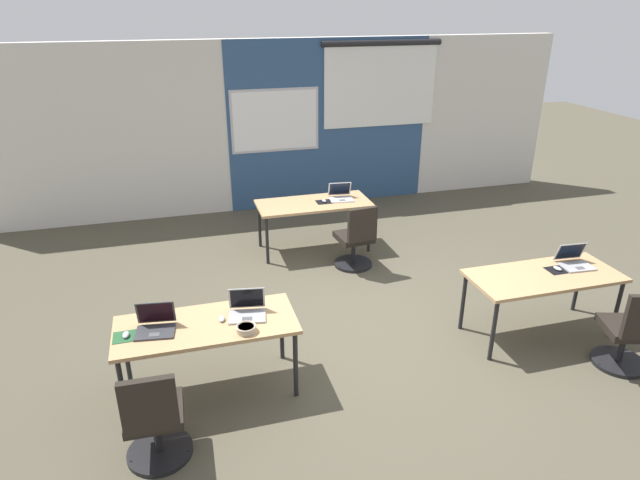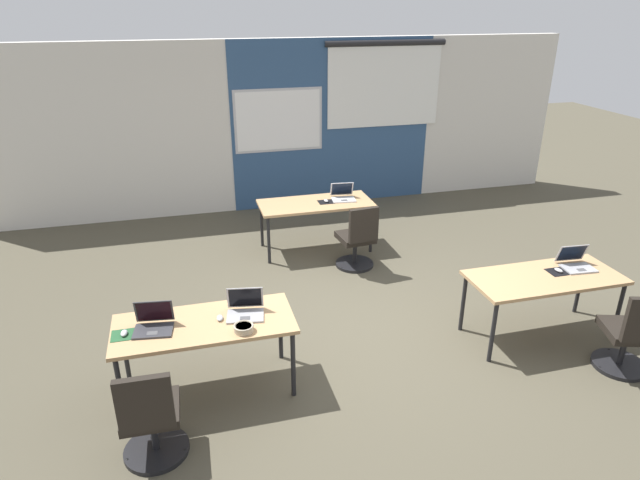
{
  "view_description": "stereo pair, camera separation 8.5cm",
  "coord_description": "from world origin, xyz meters",
  "px_view_note": "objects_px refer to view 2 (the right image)",
  "views": [
    {
      "loc": [
        -1.91,
        -4.88,
        3.36
      ],
      "look_at": [
        -0.41,
        0.42,
        0.94
      ],
      "focal_mm": 30.83,
      "sensor_mm": 36.0,
      "label": 1
    },
    {
      "loc": [
        -1.82,
        -4.91,
        3.36
      ],
      "look_at": [
        -0.41,
        0.42,
        0.94
      ],
      "focal_mm": 30.83,
      "sensor_mm": 36.0,
      "label": 2
    }
  ],
  "objects_px": {
    "desk_near_left": "(205,328)",
    "mouse_far_right": "(326,201)",
    "snack_bowl": "(244,328)",
    "mouse_near_left_inner": "(220,318)",
    "chair_near_right_end": "(630,339)",
    "laptop_near_left_inner": "(245,309)",
    "chair_far_right": "(357,242)",
    "mouse_near_left_end": "(124,333)",
    "desk_near_right": "(544,281)",
    "desk_far_center": "(316,206)",
    "chair_near_left_end": "(151,421)",
    "laptop_far_right": "(343,196)",
    "mouse_near_right_end": "(559,270)",
    "laptop_near_left_end": "(154,324)",
    "laptop_near_right_end": "(576,263)"
  },
  "relations": [
    {
      "from": "mouse_near_left_inner",
      "to": "desk_near_left",
      "type": "bearing_deg",
      "value": -174.4
    },
    {
      "from": "mouse_far_right",
      "to": "laptop_near_left_inner",
      "type": "xyz_separation_m",
      "value": [
        -1.52,
        -2.73,
        0.03
      ]
    },
    {
      "from": "chair_near_left_end",
      "to": "chair_far_right",
      "type": "bearing_deg",
      "value": -131.35
    },
    {
      "from": "mouse_near_left_inner",
      "to": "chair_far_right",
      "type": "bearing_deg",
      "value": 45.74
    },
    {
      "from": "desk_far_center",
      "to": "chair_far_right",
      "type": "bearing_deg",
      "value": -62.47
    },
    {
      "from": "chair_near_right_end",
      "to": "mouse_near_left_inner",
      "type": "height_order",
      "value": "chair_near_right_end"
    },
    {
      "from": "desk_near_left",
      "to": "mouse_far_right",
      "type": "relative_size",
      "value": 15.35
    },
    {
      "from": "desk_far_center",
      "to": "mouse_near_left_end",
      "type": "distance_m",
      "value": 3.73
    },
    {
      "from": "chair_near_left_end",
      "to": "laptop_far_right",
      "type": "bearing_deg",
      "value": -124.86
    },
    {
      "from": "laptop_far_right",
      "to": "laptop_near_left_inner",
      "type": "distance_m",
      "value": 3.32
    },
    {
      "from": "laptop_far_right",
      "to": "chair_near_right_end",
      "type": "relative_size",
      "value": 0.39
    },
    {
      "from": "chair_near_right_end",
      "to": "mouse_near_left_inner",
      "type": "distance_m",
      "value": 3.9
    },
    {
      "from": "laptop_near_left_end",
      "to": "snack_bowl",
      "type": "relative_size",
      "value": 2.05
    },
    {
      "from": "mouse_far_right",
      "to": "mouse_near_left_end",
      "type": "bearing_deg",
      "value": -132.53
    },
    {
      "from": "laptop_far_right",
      "to": "mouse_far_right",
      "type": "relative_size",
      "value": 3.48
    },
    {
      "from": "desk_near_right",
      "to": "chair_near_right_end",
      "type": "distance_m",
      "value": 0.94
    },
    {
      "from": "snack_bowl",
      "to": "laptop_near_left_inner",
      "type": "bearing_deg",
      "value": 79.24
    },
    {
      "from": "chair_near_right_end",
      "to": "laptop_near_left_inner",
      "type": "relative_size",
      "value": 2.48
    },
    {
      "from": "desk_far_center",
      "to": "chair_near_right_end",
      "type": "bearing_deg",
      "value": -58.46
    },
    {
      "from": "mouse_far_right",
      "to": "laptop_near_left_end",
      "type": "height_order",
      "value": "laptop_near_left_end"
    },
    {
      "from": "snack_bowl",
      "to": "laptop_far_right",
      "type": "bearing_deg",
      "value": 59.02
    },
    {
      "from": "chair_near_left_end",
      "to": "snack_bowl",
      "type": "height_order",
      "value": "chair_near_left_end"
    },
    {
      "from": "desk_far_center",
      "to": "chair_far_right",
      "type": "xyz_separation_m",
      "value": [
        0.39,
        -0.74,
        -0.28
      ]
    },
    {
      "from": "chair_near_left_end",
      "to": "laptop_near_left_inner",
      "type": "xyz_separation_m",
      "value": [
        0.86,
        0.82,
        0.39
      ]
    },
    {
      "from": "mouse_near_left_end",
      "to": "snack_bowl",
      "type": "bearing_deg",
      "value": -11.45
    },
    {
      "from": "laptop_far_right",
      "to": "laptop_near_right_end",
      "type": "distance_m",
      "value": 3.26
    },
    {
      "from": "chair_far_right",
      "to": "chair_near_right_end",
      "type": "distance_m",
      "value": 3.37
    },
    {
      "from": "desk_near_left",
      "to": "chair_far_right",
      "type": "bearing_deg",
      "value": 43.97
    },
    {
      "from": "chair_far_right",
      "to": "mouse_near_right_end",
      "type": "bearing_deg",
      "value": 121.63
    },
    {
      "from": "laptop_near_left_inner",
      "to": "desk_far_center",
      "type": "bearing_deg",
      "value": 73.19
    },
    {
      "from": "chair_far_right",
      "to": "desk_far_center",
      "type": "bearing_deg",
      "value": -68.47
    },
    {
      "from": "mouse_near_left_end",
      "to": "chair_near_right_end",
      "type": "distance_m",
      "value": 4.7
    },
    {
      "from": "snack_bowl",
      "to": "mouse_near_left_inner",
      "type": "bearing_deg",
      "value": 126.88
    },
    {
      "from": "chair_far_right",
      "to": "chair_near_left_end",
      "type": "height_order",
      "value": "same"
    },
    {
      "from": "desk_near_left",
      "to": "chair_near_left_end",
      "type": "relative_size",
      "value": 1.74
    },
    {
      "from": "laptop_near_right_end",
      "to": "laptop_near_left_end",
      "type": "bearing_deg",
      "value": -174.49
    },
    {
      "from": "chair_far_right",
      "to": "snack_bowl",
      "type": "xyz_separation_m",
      "value": [
        -1.81,
        -2.29,
        0.38
      ]
    },
    {
      "from": "laptop_far_right",
      "to": "mouse_near_right_end",
      "type": "bearing_deg",
      "value": -55.02
    },
    {
      "from": "chair_near_left_end",
      "to": "laptop_near_left_end",
      "type": "bearing_deg",
      "value": -92.66
    },
    {
      "from": "laptop_near_left_end",
      "to": "laptop_near_left_inner",
      "type": "xyz_separation_m",
      "value": [
        0.81,
        0.04,
        0.0
      ]
    },
    {
      "from": "laptop_far_right",
      "to": "laptop_near_left_inner",
      "type": "xyz_separation_m",
      "value": [
        -1.79,
        -2.79,
        0.0
      ]
    },
    {
      "from": "chair_far_right",
      "to": "snack_bowl",
      "type": "distance_m",
      "value": 2.94
    },
    {
      "from": "chair_near_left_end",
      "to": "mouse_near_left_end",
      "type": "bearing_deg",
      "value": -74.14
    },
    {
      "from": "mouse_far_right",
      "to": "chair_near_left_end",
      "type": "xyz_separation_m",
      "value": [
        -2.38,
        -3.55,
        -0.36
      ]
    },
    {
      "from": "mouse_far_right",
      "to": "laptop_near_right_end",
      "type": "relative_size",
      "value": 0.3
    },
    {
      "from": "desk_near_right",
      "to": "snack_bowl",
      "type": "xyz_separation_m",
      "value": [
        -3.18,
        -0.23,
        0.1
      ]
    },
    {
      "from": "desk_far_center",
      "to": "chair_near_left_end",
      "type": "distance_m",
      "value": 4.22
    },
    {
      "from": "laptop_near_left_end",
      "to": "chair_near_right_end",
      "type": "relative_size",
      "value": 0.4
    },
    {
      "from": "desk_near_right",
      "to": "mouse_near_left_end",
      "type": "height_order",
      "value": "mouse_near_left_end"
    },
    {
      "from": "desk_far_center",
      "to": "laptop_far_right",
      "type": "xyz_separation_m",
      "value": [
        0.42,
        0.04,
        0.11
      ]
    }
  ]
}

